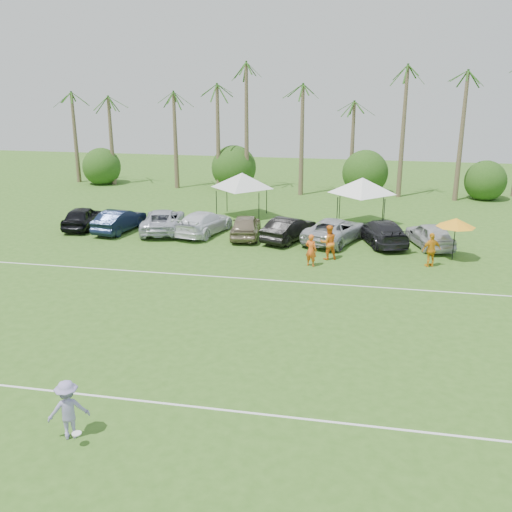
# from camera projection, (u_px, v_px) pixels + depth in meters

# --- Properties ---
(ground) EXTENTS (120.00, 120.00, 0.00)m
(ground) POSITION_uv_depth(u_px,v_px,m) (130.00, 440.00, 16.27)
(ground) COLOR #37621D
(ground) RESTS_ON ground
(field_lines) EXTENTS (80.00, 12.10, 0.01)m
(field_lines) POSITION_uv_depth(u_px,v_px,m) (206.00, 325.00, 23.76)
(field_lines) COLOR white
(field_lines) RESTS_ON ground
(palm_tree_0) EXTENTS (2.40, 2.40, 8.90)m
(palm_tree_0) POSITION_uv_depth(u_px,v_px,m) (67.00, 104.00, 53.65)
(palm_tree_0) COLOR brown
(palm_tree_0) RESTS_ON ground
(palm_tree_1) EXTENTS (2.40, 2.40, 9.90)m
(palm_tree_1) POSITION_uv_depth(u_px,v_px,m) (116.00, 95.00, 52.47)
(palm_tree_1) COLOR brown
(palm_tree_1) RESTS_ON ground
(palm_tree_2) EXTENTS (2.40, 2.40, 10.90)m
(palm_tree_2) POSITION_uv_depth(u_px,v_px,m) (167.00, 85.00, 51.29)
(palm_tree_2) COLOR brown
(palm_tree_2) RESTS_ON ground
(palm_tree_3) EXTENTS (2.40, 2.40, 11.90)m
(palm_tree_3) POSITION_uv_depth(u_px,v_px,m) (209.00, 75.00, 50.29)
(palm_tree_3) COLOR brown
(palm_tree_3) RESTS_ON ground
(palm_tree_4) EXTENTS (2.40, 2.40, 8.90)m
(palm_tree_4) POSITION_uv_depth(u_px,v_px,m) (254.00, 106.00, 50.33)
(palm_tree_4) COLOR brown
(palm_tree_4) RESTS_ON ground
(palm_tree_5) EXTENTS (2.40, 2.40, 9.90)m
(palm_tree_5) POSITION_uv_depth(u_px,v_px,m) (299.00, 96.00, 49.33)
(palm_tree_5) COLOR brown
(palm_tree_5) RESTS_ON ground
(palm_tree_6) EXTENTS (2.40, 2.40, 10.90)m
(palm_tree_6) POSITION_uv_depth(u_px,v_px,m) (346.00, 86.00, 48.34)
(palm_tree_6) COLOR brown
(palm_tree_6) RESTS_ON ground
(palm_tree_7) EXTENTS (2.40, 2.40, 11.90)m
(palm_tree_7) POSITION_uv_depth(u_px,v_px,m) (395.00, 75.00, 47.34)
(palm_tree_7) COLOR brown
(palm_tree_7) RESTS_ON ground
(palm_tree_8) EXTENTS (2.40, 2.40, 8.90)m
(palm_tree_8) POSITION_uv_depth(u_px,v_px,m) (455.00, 108.00, 47.19)
(palm_tree_8) COLOR brown
(palm_tree_8) RESTS_ON ground
(bush_tree_0) EXTENTS (4.00, 4.00, 4.00)m
(bush_tree_0) POSITION_uv_depth(u_px,v_px,m) (106.00, 164.00, 55.74)
(bush_tree_0) COLOR brown
(bush_tree_0) RESTS_ON ground
(bush_tree_1) EXTENTS (4.00, 4.00, 4.00)m
(bush_tree_1) POSITION_uv_depth(u_px,v_px,m) (235.00, 168.00, 53.34)
(bush_tree_1) COLOR brown
(bush_tree_1) RESTS_ON ground
(bush_tree_2) EXTENTS (4.00, 4.00, 4.00)m
(bush_tree_2) POSITION_uv_depth(u_px,v_px,m) (365.00, 172.00, 51.13)
(bush_tree_2) COLOR brown
(bush_tree_2) RESTS_ON ground
(bush_tree_3) EXTENTS (4.00, 4.00, 4.00)m
(bush_tree_3) POSITION_uv_depth(u_px,v_px,m) (483.00, 175.00, 49.28)
(bush_tree_3) COLOR brown
(bush_tree_3) RESTS_ON ground
(sideline_player_a) EXTENTS (0.76, 0.62, 1.80)m
(sideline_player_a) POSITION_uv_depth(u_px,v_px,m) (311.00, 250.00, 31.01)
(sideline_player_a) COLOR orange
(sideline_player_a) RESTS_ON ground
(sideline_player_b) EXTENTS (1.18, 1.06, 1.99)m
(sideline_player_b) POSITION_uv_depth(u_px,v_px,m) (328.00, 242.00, 32.15)
(sideline_player_b) COLOR orange
(sideline_player_b) RESTS_ON ground
(sideline_player_c) EXTENTS (1.20, 0.87, 1.89)m
(sideline_player_c) POSITION_uv_depth(u_px,v_px,m) (431.00, 250.00, 30.90)
(sideline_player_c) COLOR orange
(sideline_player_c) RESTS_ON ground
(canopy_tent_left) EXTENTS (4.74, 4.74, 3.84)m
(canopy_tent_left) POSITION_uv_depth(u_px,v_px,m) (242.00, 173.00, 41.19)
(canopy_tent_left) COLOR black
(canopy_tent_left) RESTS_ON ground
(canopy_tent_right) EXTENTS (4.76, 4.76, 3.86)m
(canopy_tent_right) POSITION_uv_depth(u_px,v_px,m) (363.00, 178.00, 39.09)
(canopy_tent_right) COLOR black
(canopy_tent_right) RESTS_ON ground
(market_umbrella) EXTENTS (2.17, 2.17, 2.41)m
(market_umbrella) POSITION_uv_depth(u_px,v_px,m) (456.00, 223.00, 31.72)
(market_umbrella) COLOR black
(market_umbrella) RESTS_ON ground
(frisbee_player) EXTENTS (1.33, 1.14, 1.79)m
(frisbee_player) POSITION_uv_depth(u_px,v_px,m) (68.00, 410.00, 16.16)
(frisbee_player) COLOR #9588C1
(frisbee_player) RESTS_ON ground
(parked_car_0) EXTENTS (2.36, 4.63, 1.51)m
(parked_car_0) POSITION_uv_depth(u_px,v_px,m) (83.00, 217.00, 38.91)
(parked_car_0) COLOR black
(parked_car_0) RESTS_ON ground
(parked_car_1) EXTENTS (2.21, 4.76, 1.51)m
(parked_car_1) POSITION_uv_depth(u_px,v_px,m) (120.00, 220.00, 38.07)
(parked_car_1) COLOR black
(parked_car_1) RESTS_ON ground
(parked_car_2) EXTENTS (3.64, 5.85, 1.51)m
(parked_car_2) POSITION_uv_depth(u_px,v_px,m) (163.00, 220.00, 38.04)
(parked_car_2) COLOR #B5B8C6
(parked_car_2) RESTS_ON ground
(parked_car_3) EXTENTS (3.23, 5.54, 1.51)m
(parked_car_3) POSITION_uv_depth(u_px,v_px,m) (204.00, 223.00, 37.47)
(parked_car_3) COLOR white
(parked_car_3) RESTS_ON ground
(parked_car_4) EXTENTS (2.29, 4.61, 1.51)m
(parked_car_4) POSITION_uv_depth(u_px,v_px,m) (246.00, 226.00, 36.67)
(parked_car_4) COLOR #817259
(parked_car_4) RESTS_ON ground
(parked_car_5) EXTENTS (3.18, 4.85, 1.51)m
(parked_car_5) POSITION_uv_depth(u_px,v_px,m) (289.00, 229.00, 35.94)
(parked_car_5) COLOR black
(parked_car_5) RESTS_ON ground
(parked_car_6) EXTENTS (4.28, 5.97, 1.51)m
(parked_car_6) POSITION_uv_depth(u_px,v_px,m) (335.00, 230.00, 35.66)
(parked_car_6) COLOR #B2B4B9
(parked_car_6) RESTS_ON ground
(parked_car_7) EXTENTS (3.70, 5.61, 1.51)m
(parked_car_7) POSITION_uv_depth(u_px,v_px,m) (382.00, 232.00, 35.27)
(parked_car_7) COLOR black
(parked_car_7) RESTS_ON ground
(parked_car_8) EXTENTS (3.06, 4.76, 1.51)m
(parked_car_8) POSITION_uv_depth(u_px,v_px,m) (430.00, 235.00, 34.55)
(parked_car_8) COLOR silver
(parked_car_8) RESTS_ON ground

